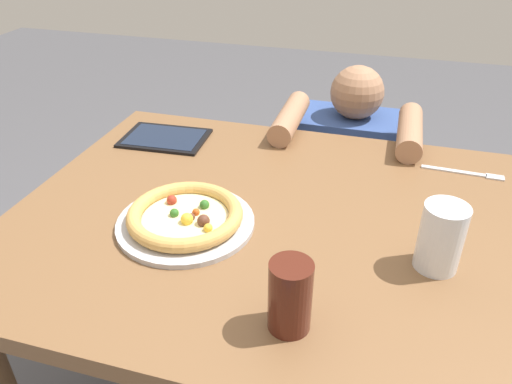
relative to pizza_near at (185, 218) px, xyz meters
name	(u,v)px	position (x,y,z in m)	size (l,w,h in m)	color
dining_table	(267,253)	(0.16, 0.09, -0.13)	(1.15, 0.93, 0.75)	brown
pizza_near	(185,218)	(0.00, 0.00, 0.00)	(0.30, 0.30, 0.04)	#B7B7BC
drink_cup_colored	(290,296)	(0.28, -0.22, 0.05)	(0.07, 0.07, 0.13)	#4C1E14
water_cup_clear	(441,236)	(0.52, 0.01, 0.05)	(0.08, 0.08, 0.14)	silver
fork	(467,173)	(0.60, 0.41, -0.02)	(0.20, 0.03, 0.00)	silver
tablet	(165,138)	(-0.23, 0.38, -0.02)	(0.25, 0.18, 0.01)	black
diner_seated	(345,197)	(0.28, 0.78, -0.37)	(0.42, 0.53, 0.89)	#333847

